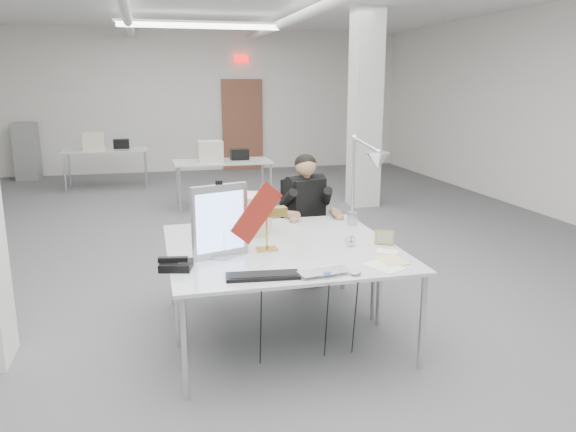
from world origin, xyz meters
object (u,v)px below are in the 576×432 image
office_chair (304,232)px  desk_phone (176,265)px  monitor (220,221)px  architect_lamp (364,178)px  laptop (328,275)px  seated_person (305,198)px  desk_main (295,264)px  bankers_lamp (267,228)px  beige_monitor (249,214)px

office_chair → desk_phone: office_chair is taller
monitor → architect_lamp: architect_lamp is taller
laptop → seated_person: bearing=70.5°
office_chair → architect_lamp: architect_lamp is taller
desk_main → desk_phone: desk_phone is taller
office_chair → architect_lamp: bearing=-94.5°
desk_main → laptop: bearing=-69.6°
desk_main → bankers_lamp: 0.43m
desk_phone → beige_monitor: bearing=64.8°
office_chair → architect_lamp: size_ratio=1.10×
seated_person → laptop: 1.97m
monitor → laptop: size_ratio=1.56×
office_chair → laptop: (-0.39, -1.98, 0.24)m
desk_main → laptop: (0.13, -0.36, 0.03)m
beige_monitor → seated_person: bearing=62.6°
monitor → office_chair: bearing=33.6°
desk_main → beige_monitor: (-0.17, 0.91, 0.18)m
seated_person → monitor: bearing=-149.2°
monitor → architect_lamp: bearing=-1.1°
laptop → desk_phone: 1.07m
office_chair → seated_person: seated_person is taller
desk_main → seated_person: 1.66m
laptop → desk_phone: (-0.98, 0.42, 0.01)m
laptop → bankers_lamp: 0.78m
desk_main → architect_lamp: bearing=41.4°
monitor → laptop: bearing=-63.7°
office_chair → seated_person: bearing=-110.8°
desk_phone → beige_monitor: beige_monitor is taller
monitor → laptop: 0.94m
seated_person → beige_monitor: size_ratio=2.80×
office_chair → beige_monitor: size_ratio=2.98×
office_chair → bankers_lamp: size_ratio=2.94×
desk_phone → desk_main: bearing=9.3°
architect_lamp → desk_phone: bearing=-139.1°
office_chair → seated_person: size_ratio=1.06×
beige_monitor → architect_lamp: bearing=6.6°
beige_monitor → monitor: bearing=-99.0°
architect_lamp → beige_monitor: bearing=-172.5°
laptop → architect_lamp: bearing=49.9°
seated_person → bankers_lamp: seated_person is taller
monitor → bankers_lamp: (0.37, 0.08, -0.10)m
desk_main → monitor: (-0.51, 0.28, 0.29)m
desk_main → desk_phone: 0.85m
bankers_lamp → desk_main: bearing=-73.7°
bankers_lamp → beige_monitor: size_ratio=1.01×
desk_main → bankers_lamp: bearing=110.9°
architect_lamp → office_chair: bearing=126.2°
monitor → seated_person: bearing=32.5°
desk_phone → architect_lamp: 1.82m
bankers_lamp → desk_phone: size_ratio=1.67×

